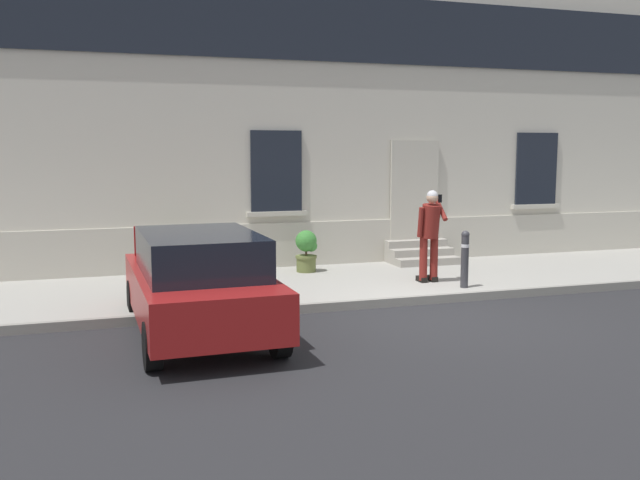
% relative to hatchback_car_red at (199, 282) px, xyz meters
% --- Properties ---
extents(ground_plane, '(80.00, 80.00, 0.00)m').
position_rel_hatchback_car_red_xyz_m(ground_plane, '(3.69, -0.05, -0.79)').
color(ground_plane, '#232326').
extents(sidewalk, '(24.00, 3.60, 0.15)m').
position_rel_hatchback_car_red_xyz_m(sidewalk, '(3.69, 2.75, -0.71)').
color(sidewalk, '#99968E').
rests_on(sidewalk, ground).
extents(curb_edge, '(24.00, 0.12, 0.15)m').
position_rel_hatchback_car_red_xyz_m(curb_edge, '(3.69, 0.89, -0.71)').
color(curb_edge, gray).
rests_on(curb_edge, ground).
extents(building_facade, '(24.00, 1.52, 7.50)m').
position_rel_hatchback_car_red_xyz_m(building_facade, '(3.70, 5.24, 2.94)').
color(building_facade, beige).
rests_on(building_facade, ground).
extents(entrance_stoop, '(1.45, 0.96, 0.48)m').
position_rel_hatchback_car_red_xyz_m(entrance_stoop, '(5.49, 4.18, -0.45)').
color(entrance_stoop, '#9E998E').
rests_on(entrance_stoop, sidewalk).
extents(hatchback_car_red, '(1.87, 4.11, 1.50)m').
position_rel_hatchback_car_red_xyz_m(hatchback_car_red, '(0.00, 0.00, 0.00)').
color(hatchback_car_red, maroon).
rests_on(hatchback_car_red, ground).
extents(bollard_near_person, '(0.15, 0.15, 1.04)m').
position_rel_hatchback_car_red_xyz_m(bollard_near_person, '(4.98, 1.30, -0.08)').
color(bollard_near_person, '#333338').
rests_on(bollard_near_person, sidewalk).
extents(bollard_far_left, '(0.15, 0.15, 1.04)m').
position_rel_hatchback_car_red_xyz_m(bollard_far_left, '(0.51, 1.30, -0.08)').
color(bollard_far_left, '#333338').
rests_on(bollard_far_left, sidewalk).
extents(person_on_phone, '(0.51, 0.49, 1.75)m').
position_rel_hatchback_car_red_xyz_m(person_on_phone, '(4.60, 1.95, 0.36)').
color(person_on_phone, maroon).
rests_on(person_on_phone, sidewalk).
extents(planter_charcoal, '(0.44, 0.44, 0.86)m').
position_rel_hatchback_car_red_xyz_m(planter_charcoal, '(0.18, 3.87, -0.18)').
color(planter_charcoal, '#2D2D30').
rests_on(planter_charcoal, sidewalk).
extents(planter_olive, '(0.44, 0.44, 0.86)m').
position_rel_hatchback_car_red_xyz_m(planter_olive, '(2.72, 3.77, -0.18)').
color(planter_olive, '#606B38').
rests_on(planter_olive, sidewalk).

